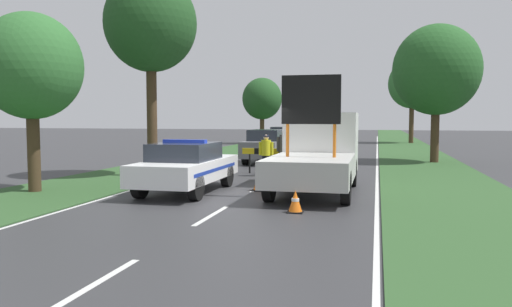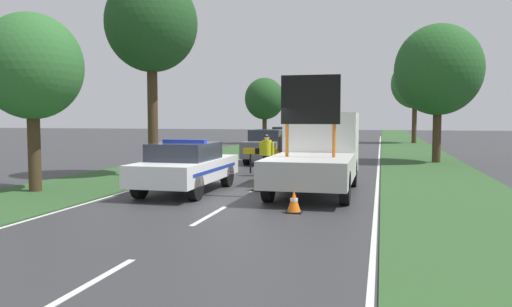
% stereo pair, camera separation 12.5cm
% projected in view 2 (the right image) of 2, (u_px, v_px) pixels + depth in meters
% --- Properties ---
extents(ground_plane, '(160.00, 160.00, 0.00)m').
position_uv_depth(ground_plane, '(239.00, 199.00, 13.75)').
color(ground_plane, '#333335').
extents(lane_markings, '(7.45, 66.69, 0.01)m').
position_uv_depth(lane_markings, '(313.00, 157.00, 28.32)').
color(lane_markings, silver).
rests_on(lane_markings, ground).
extents(grass_verge_left, '(3.97, 120.00, 0.03)m').
position_uv_depth(grass_verge_left, '(239.00, 150.00, 34.50)').
color(grass_verge_left, '#2D5128').
rests_on(grass_verge_left, ground).
extents(grass_verge_right, '(3.97, 120.00, 0.03)m').
position_uv_depth(grass_verge_right, '(413.00, 153.00, 31.69)').
color(grass_verge_right, '#2D5128').
rests_on(grass_verge_right, ground).
extents(police_car, '(1.89, 4.69, 1.59)m').
position_uv_depth(police_car, '(186.00, 166.00, 14.94)').
color(police_car, white).
rests_on(police_car, ground).
extents(work_truck, '(2.26, 5.67, 3.39)m').
position_uv_depth(work_truck, '(318.00, 152.00, 15.28)').
color(work_truck, white).
rests_on(work_truck, ground).
extents(road_barrier, '(2.98, 0.08, 1.01)m').
position_uv_depth(road_barrier, '(279.00, 153.00, 19.81)').
color(road_barrier, black).
rests_on(road_barrier, ground).
extents(police_officer, '(0.57, 0.36, 1.59)m').
position_uv_depth(police_officer, '(267.00, 152.00, 19.00)').
color(police_officer, '#191E38').
rests_on(police_officer, ground).
extents(pedestrian_civilian, '(0.65, 0.41, 1.80)m').
position_uv_depth(pedestrian_civilian, '(286.00, 148.00, 19.40)').
color(pedestrian_civilian, '#232326').
rests_on(pedestrian_civilian, ground).
extents(traffic_cone_near_police, '(0.51, 0.51, 0.70)m').
position_uv_depth(traffic_cone_near_police, '(260.00, 179.00, 15.27)').
color(traffic_cone_near_police, black).
rests_on(traffic_cone_near_police, ground).
extents(traffic_cone_centre_front, '(0.38, 0.38, 0.53)m').
position_uv_depth(traffic_cone_centre_front, '(294.00, 202.00, 11.73)').
color(traffic_cone_centre_front, black).
rests_on(traffic_cone_centre_front, ground).
extents(traffic_cone_near_truck, '(0.43, 0.43, 0.59)m').
position_uv_depth(traffic_cone_near_truck, '(269.00, 170.00, 18.54)').
color(traffic_cone_near_truck, black).
rests_on(traffic_cone_near_truck, ground).
extents(traffic_cone_behind_barrier, '(0.50, 0.50, 0.69)m').
position_uv_depth(traffic_cone_behind_barrier, '(330.00, 165.00, 20.01)').
color(traffic_cone_behind_barrier, black).
rests_on(traffic_cone_behind_barrier, ground).
extents(queued_car_suv_grey, '(1.71, 4.64, 1.64)m').
position_uv_depth(queued_car_suv_grey, '(268.00, 146.00, 24.84)').
color(queued_car_suv_grey, slate).
rests_on(queued_car_suv_grey, ground).
extents(queued_car_sedan_black, '(1.81, 4.48, 1.65)m').
position_uv_depth(queued_car_sedan_black, '(288.00, 139.00, 32.13)').
color(queued_car_sedan_black, black).
rests_on(queued_car_sedan_black, ground).
extents(queued_car_van_white, '(1.79, 4.53, 1.54)m').
position_uv_depth(queued_car_van_white, '(305.00, 137.00, 37.52)').
color(queued_car_van_white, silver).
rests_on(queued_car_van_white, ground).
extents(roadside_tree_near_left, '(2.99, 2.99, 5.32)m').
position_uv_depth(roadside_tree_near_left, '(32.00, 67.00, 14.74)').
color(roadside_tree_near_left, '#42301E').
rests_on(roadside_tree_near_left, ground).
extents(roadside_tree_near_right, '(4.22, 4.22, 6.80)m').
position_uv_depth(roadside_tree_near_right, '(438.00, 70.00, 24.35)').
color(roadside_tree_near_right, '#42301E').
rests_on(roadside_tree_near_right, ground).
extents(roadside_tree_mid_left, '(4.09, 4.09, 7.34)m').
position_uv_depth(roadside_tree_mid_left, '(415.00, 84.00, 43.18)').
color(roadside_tree_mid_left, '#42301E').
rests_on(roadside_tree_mid_left, ground).
extents(roadside_tree_mid_right, '(3.38, 3.38, 5.63)m').
position_uv_depth(roadside_tree_mid_right, '(265.00, 99.00, 42.53)').
color(roadside_tree_mid_right, '#42301E').
rests_on(roadside_tree_mid_right, ground).
extents(roadside_tree_far_left, '(3.43, 3.43, 7.54)m').
position_uv_depth(roadside_tree_far_left, '(151.00, 25.00, 18.54)').
color(roadside_tree_far_left, '#42301E').
rests_on(roadside_tree_far_left, ground).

